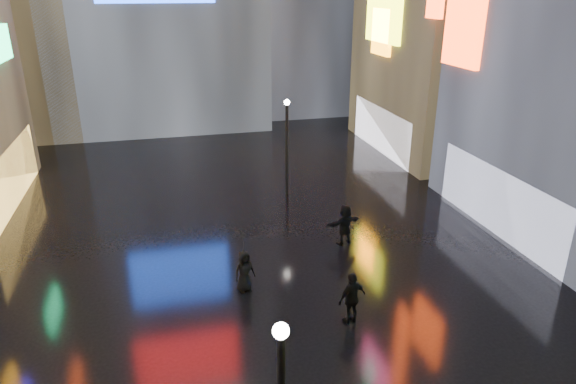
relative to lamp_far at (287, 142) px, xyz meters
name	(u,v)px	position (x,y,z in m)	size (l,w,h in m)	color
ground	(246,230)	(-2.93, -3.85, -2.94)	(140.00, 140.00, 0.00)	black
lamp_far	(287,142)	(0.00, 0.00, 0.00)	(0.30, 0.30, 5.20)	black
pedestrian_3	(352,298)	(-0.70, -11.72, -2.01)	(1.10, 0.46, 1.87)	black
pedestrian_4	(244,271)	(-3.84, -8.90, -2.13)	(0.79, 0.51, 1.62)	black
pedestrian_5	(345,225)	(1.04, -6.26, -2.04)	(1.68, 0.54, 1.82)	black
umbrella_2	(243,242)	(-3.84, -8.90, -0.92)	(0.88, 0.89, 0.81)	black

